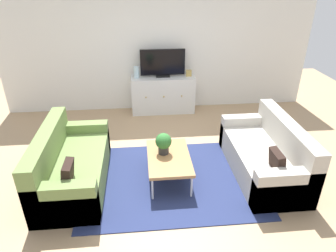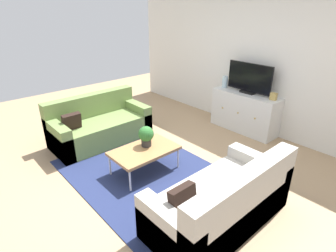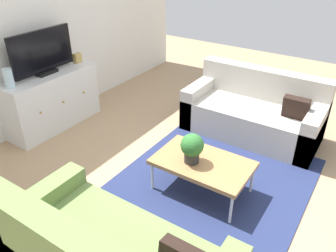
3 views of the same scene
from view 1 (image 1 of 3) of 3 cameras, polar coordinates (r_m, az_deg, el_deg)
name	(u,v)px [view 1 (image 1 of 3)]	position (r m, az deg, el deg)	size (l,w,h in m)	color
ground_plane	(170,173)	(4.57, 0.40, -8.96)	(10.00, 10.00, 0.00)	tan
wall_back	(158,45)	(6.37, -1.99, 15.04)	(6.40, 0.12, 2.70)	silver
area_rug	(171,179)	(4.45, 0.60, -10.03)	(2.50, 1.90, 0.01)	navy
couch_left_side	(68,167)	(4.43, -18.36, -7.43)	(0.83, 1.72, 0.83)	olive
couch_right_side	(268,156)	(4.68, 18.38, -5.48)	(0.83, 1.72, 0.83)	#B2ADA3
coffee_table	(169,158)	(4.28, 0.15, -6.07)	(0.60, 0.96, 0.38)	#A37547
potted_plant	(163,143)	(4.25, -0.87, -3.16)	(0.23, 0.23, 0.31)	#2D2D2D
tv_console	(163,94)	(6.39, -0.96, 6.02)	(1.31, 0.47, 0.77)	silver
flat_screen_tv	(163,63)	(6.20, -1.03, 11.80)	(0.90, 0.16, 0.56)	black
glass_vase	(136,72)	(6.21, -6.00, 10.10)	(0.11, 0.11, 0.23)	silver
mantel_clock	(189,73)	(6.30, 3.93, 9.97)	(0.11, 0.07, 0.13)	tan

